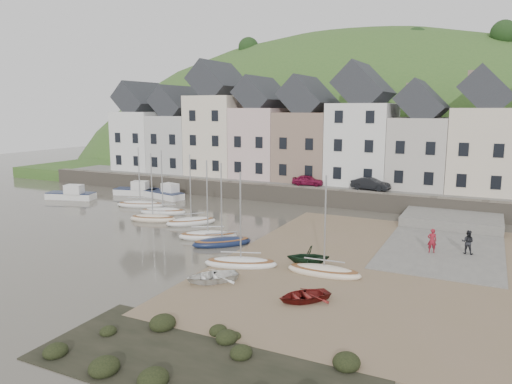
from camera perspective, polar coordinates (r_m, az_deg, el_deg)
The scene contains 27 objects.
ground at distance 35.95m, azimuth -4.23°, elevation -6.20°, with size 160.00×160.00×0.00m, color #4C483B.
quay_land at distance 64.87m, azimuth 10.14°, elevation 1.60°, with size 90.00×30.00×1.50m, color #385F26.
quay_street at distance 53.90m, azimuth 6.79°, elevation 0.87°, with size 70.00×7.00×0.10m, color slate.
seawall at distance 50.76m, azimuth 5.46°, elevation -0.41°, with size 70.00×1.20×1.80m, color slate.
beach at distance 32.06m, azimuth 13.21°, elevation -8.41°, with size 18.00×26.00×0.06m, color #7A664A.
slipway at distance 39.14m, azimuth 21.62°, elevation -5.46°, with size 8.00×18.00×0.12m, color slate.
hillside at distance 96.68m, azimuth 11.56°, elevation -7.09°, with size 134.40×84.00×84.00m.
townhouse_terrace at distance 56.10m, azimuth 9.81°, elevation 7.08°, with size 61.05×8.00×13.93m.
sailboat_0 at distance 50.56m, azimuth -13.60°, elevation -1.43°, with size 5.14×2.99×6.32m.
sailboat_1 at distance 46.68m, azimuth -10.99°, elevation -2.26°, with size 4.64×3.01×6.32m.
sailboat_2 at distance 43.98m, azimuth -12.16°, elevation -3.05°, with size 4.50×2.70×6.32m.
sailboat_3 at distance 42.15m, azimuth -7.72°, elevation -3.48°, with size 4.10×4.22×6.32m.
sailboat_4 at distance 37.46m, azimuth -5.75°, elevation -5.14°, with size 4.68×3.52×6.32m.
sailboat_5 at distance 35.56m, azimuth -4.07°, elevation -5.94°, with size 4.28×4.13×6.32m.
sailboat_6 at distance 30.87m, azimuth -1.83°, elevation -8.40°, with size 4.90×3.02×6.32m.
sailboat_7 at distance 29.64m, azimuth 8.08°, elevation -9.29°, with size 4.65×1.72×6.32m.
motorboat_0 at distance 57.46m, azimuth -13.94°, elevation 0.23°, with size 5.36×2.94×1.70m.
motorboat_1 at distance 56.93m, azimuth -21.09°, elevation -0.24°, with size 5.64×3.09×1.70m.
motorboat_2 at distance 54.71m, azimuth -10.74°, elevation -0.13°, with size 5.49×2.95×1.70m.
rowboat_white at distance 28.26m, azimuth -5.30°, elevation -9.95°, with size 2.20×3.08×0.64m, color white.
rowboat_green at distance 30.69m, azimuth 6.23°, elevation -7.60°, with size 2.28×2.64×1.39m, color black.
rowboat_red at distance 25.64m, azimuth 5.71°, elevation -12.15°, with size 2.02×2.82×0.58m, color maroon.
person_red at distance 35.36m, azimuth 20.21°, elevation -5.45°, with size 0.62×0.41×1.70m, color maroon.
person_dark at distance 35.95m, azimuth 23.88°, elevation -5.47°, with size 0.81×0.63×1.66m, color black.
car_left at distance 52.95m, azimuth 6.19°, elevation 1.41°, with size 1.38×3.42×1.17m, color maroon.
car_right at distance 51.05m, azimuth 13.48°, elevation 0.96°, with size 1.38×3.96×1.31m, color black.
shore_rocks at distance 20.23m, azimuth -6.63°, elevation -19.18°, with size 14.00×6.00×0.77m.
Camera 1 is at (17.49, -29.78, 9.97)m, focal length 33.62 mm.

